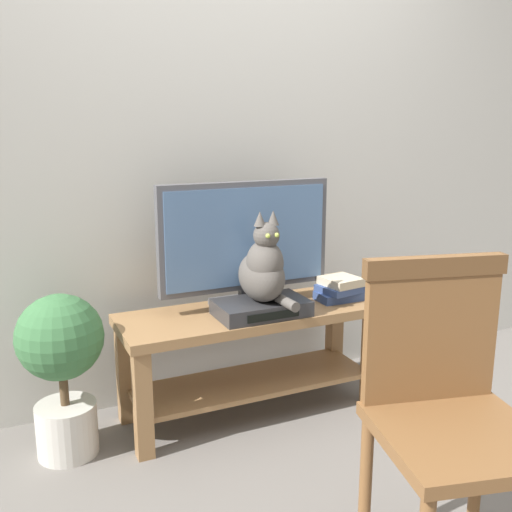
# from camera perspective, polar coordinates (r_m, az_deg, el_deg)

# --- Properties ---
(ground_plane) EXTENTS (12.00, 12.00, 0.00)m
(ground_plane) POSITION_cam_1_polar(r_m,az_deg,el_deg) (2.50, 4.62, -20.03)
(ground_plane) COLOR slate
(back_wall) EXTENTS (7.00, 0.12, 2.80)m
(back_wall) POSITION_cam_1_polar(r_m,az_deg,el_deg) (2.92, -3.86, 13.72)
(back_wall) COLOR beige
(back_wall) RESTS_ON ground
(tv_stand) EXTENTS (1.22, 0.43, 0.51)m
(tv_stand) POSITION_cam_1_polar(r_m,az_deg,el_deg) (2.76, -0.44, -8.33)
(tv_stand) COLOR olive
(tv_stand) RESTS_ON ground
(tv) EXTENTS (0.83, 0.20, 0.59)m
(tv) POSITION_cam_1_polar(r_m,az_deg,el_deg) (2.68, -1.03, 1.45)
(tv) COLOR #4C4C51
(tv) RESTS_ON tv_stand
(media_box) EXTENTS (0.41, 0.25, 0.07)m
(media_box) POSITION_cam_1_polar(r_m,az_deg,el_deg) (2.62, 0.53, -5.08)
(media_box) COLOR #2D2D30
(media_box) RESTS_ON tv_stand
(cat) EXTENTS (0.19, 0.36, 0.41)m
(cat) POSITION_cam_1_polar(r_m,az_deg,el_deg) (2.56, 0.72, -1.28)
(cat) COLOR #514C47
(cat) RESTS_ON media_box
(wooden_chair) EXTENTS (0.54, 0.54, 0.97)m
(wooden_chair) POSITION_cam_1_polar(r_m,az_deg,el_deg) (1.85, 18.13, -13.03)
(wooden_chair) COLOR brown
(wooden_chair) RESTS_ON ground
(book_stack) EXTENTS (0.24, 0.20, 0.11)m
(book_stack) POSITION_cam_1_polar(r_m,az_deg,el_deg) (2.87, 8.26, -3.18)
(book_stack) COLOR #33477A
(book_stack) RESTS_ON tv_stand
(potted_plant) EXTENTS (0.35, 0.35, 0.69)m
(potted_plant) POSITION_cam_1_polar(r_m,az_deg,el_deg) (2.53, -18.44, -9.71)
(potted_plant) COLOR beige
(potted_plant) RESTS_ON ground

